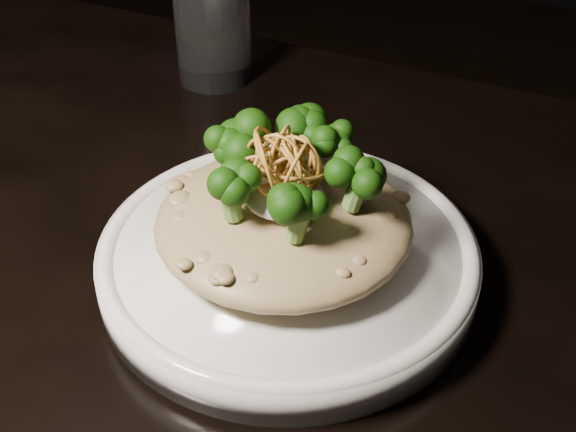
% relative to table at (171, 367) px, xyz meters
% --- Properties ---
extents(table, '(1.10, 0.80, 0.75)m').
position_rel_table_xyz_m(table, '(0.00, 0.00, 0.00)').
color(table, black).
rests_on(table, ground).
extents(plate, '(0.27, 0.27, 0.03)m').
position_rel_table_xyz_m(plate, '(0.08, 0.05, 0.10)').
color(plate, silver).
rests_on(plate, table).
extents(risotto, '(0.18, 0.18, 0.04)m').
position_rel_table_xyz_m(risotto, '(0.07, 0.05, 0.13)').
color(risotto, brown).
rests_on(risotto, plate).
extents(broccoli, '(0.11, 0.11, 0.04)m').
position_rel_table_xyz_m(broccoli, '(0.08, 0.06, 0.17)').
color(broccoli, black).
rests_on(broccoli, risotto).
extents(cheese, '(0.05, 0.05, 0.02)m').
position_rel_table_xyz_m(cheese, '(0.08, 0.05, 0.16)').
color(cheese, white).
rests_on(cheese, risotto).
extents(shallots, '(0.05, 0.05, 0.03)m').
position_rel_table_xyz_m(shallots, '(0.07, 0.05, 0.18)').
color(shallots, brown).
rests_on(shallots, cheese).
extents(drinking_glass, '(0.10, 0.10, 0.13)m').
position_rel_table_xyz_m(drinking_glass, '(-0.12, 0.30, 0.15)').
color(drinking_glass, silver).
rests_on(drinking_glass, table).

